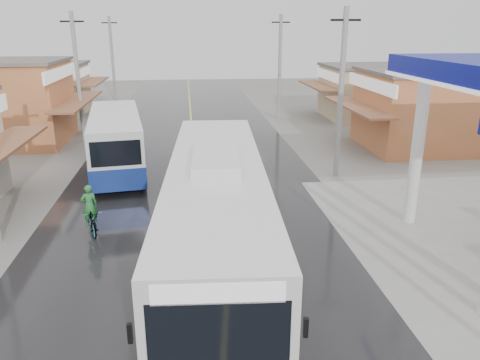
# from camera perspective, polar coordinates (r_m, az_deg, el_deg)

# --- Properties ---
(road) EXTENTS (12.00, 90.00, 0.02)m
(road) POSITION_cam_1_polar(r_m,az_deg,el_deg) (22.82, -5.43, -0.03)
(road) COLOR black
(road) RESTS_ON ground
(centre_line) EXTENTS (0.15, 90.00, 0.01)m
(centre_line) POSITION_cam_1_polar(r_m,az_deg,el_deg) (22.82, -5.43, -0.00)
(centre_line) COLOR #D8CC4C
(centre_line) RESTS_ON road
(utility_poles_left) EXTENTS (1.60, 50.00, 8.00)m
(utility_poles_left) POSITION_cam_1_polar(r_m,az_deg,el_deg) (24.70, -21.94, 0.09)
(utility_poles_left) COLOR gray
(utility_poles_left) RESTS_ON ground
(utility_poles_right) EXTENTS (1.60, 36.00, 8.00)m
(utility_poles_right) POSITION_cam_1_polar(r_m,az_deg,el_deg) (23.96, 11.54, 0.54)
(utility_poles_right) COLOR gray
(utility_poles_right) RESTS_ON ground
(coach_bus) EXTENTS (3.48, 12.54, 3.87)m
(coach_bus) POSITION_cam_1_polar(r_m,az_deg,el_deg) (13.41, -2.83, -4.96)
(coach_bus) COLOR silver
(coach_bus) RESTS_ON road
(second_bus) EXTENTS (3.61, 9.18, 2.96)m
(second_bus) POSITION_cam_1_polar(r_m,az_deg,el_deg) (24.58, -14.84, 4.62)
(second_bus) COLOR silver
(second_bus) RESTS_ON road
(cyclist) EXTENTS (1.11, 1.84, 1.88)m
(cyclist) POSITION_cam_1_polar(r_m,az_deg,el_deg) (17.70, -17.64, -4.30)
(cyclist) COLOR black
(cyclist) RESTS_ON ground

